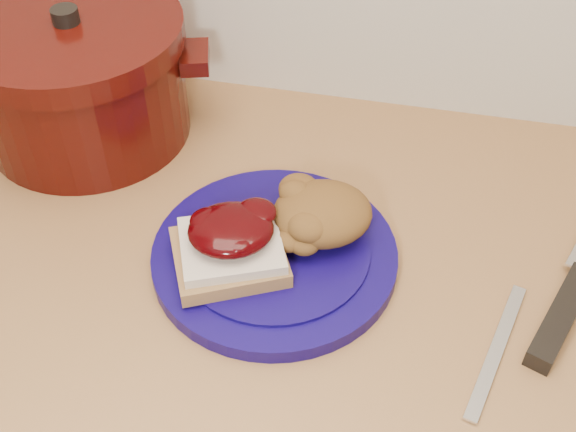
% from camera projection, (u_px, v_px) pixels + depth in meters
% --- Properties ---
extents(plate, '(0.33, 0.33, 0.02)m').
position_uv_depth(plate, '(275.00, 256.00, 0.76)').
color(plate, '#0E054D').
rests_on(plate, wood_countertop).
extents(sandwich, '(0.14, 0.13, 0.05)m').
position_uv_depth(sandwich, '(230.00, 244.00, 0.72)').
color(sandwich, olive).
rests_on(sandwich, plate).
extents(stuffing_mound, '(0.13, 0.12, 0.05)m').
position_uv_depth(stuffing_mound, '(322.00, 214.00, 0.75)').
color(stuffing_mound, brown).
rests_on(stuffing_mound, plate).
extents(butter_knife, '(0.06, 0.17, 0.00)m').
position_uv_depth(butter_knife, '(497.00, 349.00, 0.68)').
color(butter_knife, silver).
rests_on(butter_knife, wood_countertop).
extents(dutch_oven, '(0.33, 0.33, 0.17)m').
position_uv_depth(dutch_oven, '(80.00, 78.00, 0.87)').
color(dutch_oven, '#360905').
rests_on(dutch_oven, wood_countertop).
extents(pepper_grinder, '(0.07, 0.07, 0.14)m').
position_uv_depth(pepper_grinder, '(57.00, 70.00, 0.89)').
color(pepper_grinder, black).
rests_on(pepper_grinder, wood_countertop).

